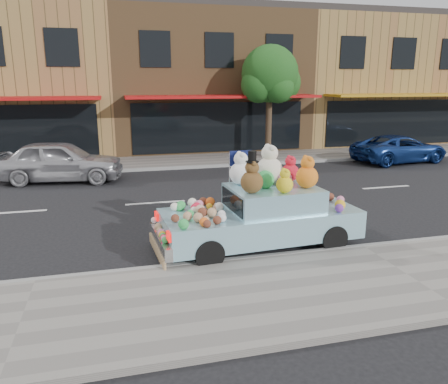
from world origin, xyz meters
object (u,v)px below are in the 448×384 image
object	(u,v)px
car_blue	(400,149)
art_car	(261,212)
street_tree	(270,79)
car_silver	(60,161)

from	to	relation	value
car_blue	art_car	distance (m)	12.68
street_tree	art_car	bearing A→B (deg)	-110.90
car_silver	car_blue	distance (m)	14.53
street_tree	car_silver	world-z (taller)	street_tree
street_tree	art_car	size ratio (longest dim) A/B	1.14
street_tree	car_blue	distance (m)	6.70
car_silver	art_car	world-z (taller)	art_car
art_car	street_tree	bearing A→B (deg)	65.42
car_silver	art_car	bearing A→B (deg)	-139.22
car_silver	art_car	distance (m)	9.43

